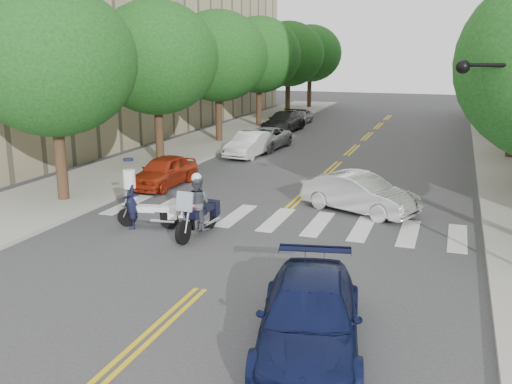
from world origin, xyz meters
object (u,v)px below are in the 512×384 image
at_px(convertible, 359,193).
at_px(motorcycle_police, 198,208).
at_px(officer_standing, 130,200).
at_px(motorcycle_parked, 153,214).
at_px(sedan_blue, 309,318).

bearing_deg(convertible, motorcycle_police, 157.75).
height_order(motorcycle_police, officer_standing, motorcycle_police).
xyz_separation_m(motorcycle_police, motorcycle_parked, (-1.80, 0.20, -0.45)).
bearing_deg(officer_standing, sedan_blue, 9.06).
bearing_deg(convertible, sedan_blue, -152.68).
relative_size(motorcycle_police, officer_standing, 1.32).
bearing_deg(officer_standing, motorcycle_police, 48.49).
bearing_deg(officer_standing, convertible, 79.45).
xyz_separation_m(motorcycle_parked, officer_standing, (-0.70, -0.28, 0.49)).
xyz_separation_m(motorcycle_parked, sedan_blue, (7.10, -6.29, 0.24)).
height_order(convertible, sedan_blue, convertible).
xyz_separation_m(officer_standing, convertible, (7.06, 4.55, -0.25)).
height_order(motorcycle_police, motorcycle_parked, motorcycle_police).
relative_size(motorcycle_police, motorcycle_parked, 1.19).
relative_size(officer_standing, sedan_blue, 0.39).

